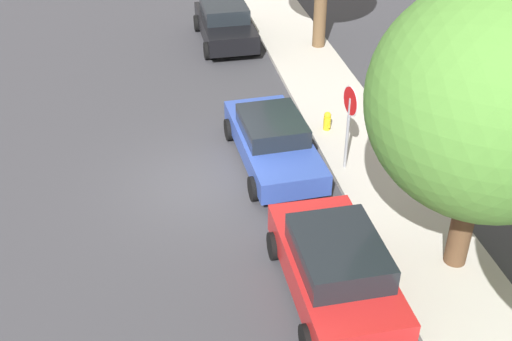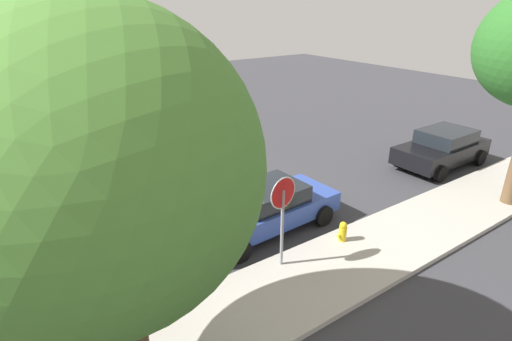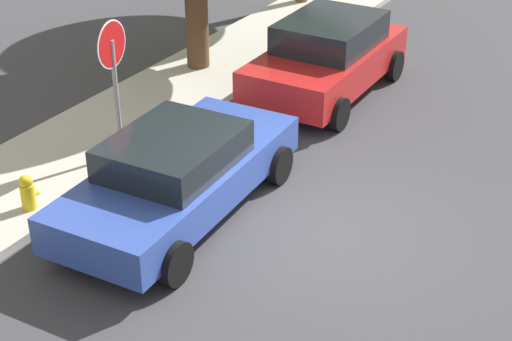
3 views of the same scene
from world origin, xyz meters
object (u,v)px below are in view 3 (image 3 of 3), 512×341
at_px(stop_sign, 114,67).
at_px(fire_hydrant, 28,196).
at_px(parked_car_red, 327,56).
at_px(parked_car_blue, 178,173).

bearing_deg(stop_sign, fire_hydrant, 177.10).
distance_m(stop_sign, fire_hydrant, 2.50).
bearing_deg(parked_car_red, stop_sign, 159.54).
bearing_deg(parked_car_red, fire_hydrant, 164.82).
relative_size(parked_car_blue, parked_car_red, 1.11).
bearing_deg(parked_car_blue, fire_hydrant, 122.93).
xyz_separation_m(stop_sign, fire_hydrant, (-2.07, 0.11, -1.39)).
distance_m(parked_car_blue, fire_hydrant, 2.32).
height_order(parked_car_red, fire_hydrant, parked_car_red).
bearing_deg(parked_car_blue, parked_car_red, 1.52).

